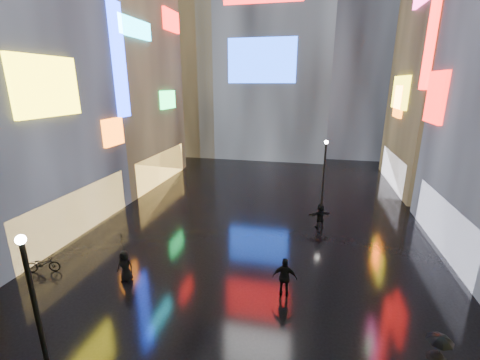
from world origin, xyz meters
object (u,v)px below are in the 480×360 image
(lamp_far, at_px, (324,168))
(bicycle, at_px, (43,264))
(pedestrian_3, at_px, (285,277))
(lamp_near, at_px, (34,301))

(lamp_far, height_order, bicycle, lamp_far)
(lamp_far, height_order, pedestrian_3, lamp_far)
(pedestrian_3, bearing_deg, bicycle, 3.75)
(lamp_far, distance_m, pedestrian_3, 13.12)
(bicycle, bearing_deg, lamp_far, -65.15)
(lamp_near, xyz_separation_m, pedestrian_3, (7.33, 6.01, -1.99))
(pedestrian_3, xyz_separation_m, bicycle, (-12.41, -0.79, -0.50))
(lamp_far, bearing_deg, lamp_near, -116.21)
(lamp_near, bearing_deg, pedestrian_3, 39.34)
(lamp_far, xyz_separation_m, pedestrian_3, (-1.94, -12.82, -1.99))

